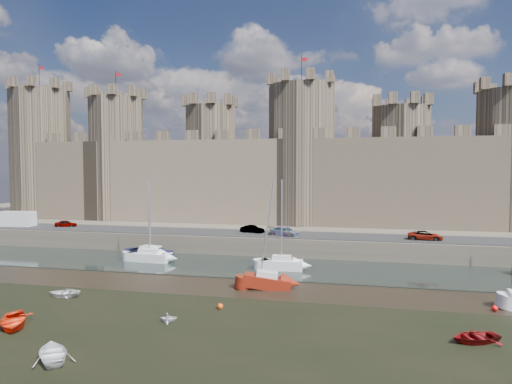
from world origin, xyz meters
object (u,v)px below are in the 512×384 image
(van, at_px, (17,219))
(dinghy_0, at_px, (13,322))
(sailboat_2, at_px, (282,263))
(sailboat_1, at_px, (151,254))
(car_0, at_px, (66,224))
(sailboat_0, at_px, (149,256))
(sailboat_4, at_px, (267,281))
(car_3, at_px, (425,236))
(car_2, at_px, (285,231))
(car_1, at_px, (252,229))

(van, relative_size, dinghy_0, 1.42)
(van, xyz_separation_m, sailboat_2, (44.35, -10.49, -2.87))
(van, distance_m, sailboat_1, 28.49)
(car_0, bearing_deg, sailboat_0, -137.16)
(sailboat_1, distance_m, sailboat_4, 19.99)
(dinghy_0, bearing_deg, van, 91.68)
(van, bearing_deg, car_3, -5.62)
(car_3, height_order, sailboat_0, sailboat_0)
(car_2, distance_m, sailboat_2, 10.13)
(car_0, distance_m, car_3, 53.38)
(van, relative_size, sailboat_1, 0.49)
(van, bearing_deg, sailboat_4, -28.13)
(sailboat_2, distance_m, sailboat_4, 8.15)
(car_2, distance_m, dinghy_0, 36.24)
(van, xyz_separation_m, sailboat_4, (44.28, -18.64, -2.92))
(car_2, height_order, van, van)
(van, bearing_deg, sailboat_2, -18.61)
(van, xyz_separation_m, sailboat_1, (27.04, -8.53, -2.84))
(sailboat_0, bearing_deg, car_3, 19.69)
(car_0, height_order, sailboat_2, sailboat_2)
(car_2, xyz_separation_m, dinghy_0, (-15.08, -32.84, -2.75))
(car_0, relative_size, sailboat_4, 0.30)
(car_2, xyz_separation_m, sailboat_2, (1.17, -9.79, -2.32))
(car_1, distance_m, sailboat_4, 20.77)
(car_1, relative_size, dinghy_0, 0.89)
(car_1, height_order, sailboat_4, sailboat_4)
(van, xyz_separation_m, dinghy_0, (28.10, -33.54, -3.30))
(car_1, relative_size, car_2, 0.77)
(car_3, height_order, sailboat_2, sailboat_2)
(car_2, height_order, sailboat_4, sailboat_4)
(car_2, distance_m, van, 43.18)
(van, bearing_deg, car_2, -6.24)
(sailboat_2, relative_size, dinghy_0, 2.69)
(car_3, bearing_deg, van, 93.63)
(car_3, bearing_deg, sailboat_0, 108.85)
(sailboat_0, bearing_deg, car_1, 48.79)
(car_0, xyz_separation_m, sailboat_1, (19.04, -9.66, -2.19))
(sailboat_0, relative_size, sailboat_4, 0.94)
(car_0, relative_size, car_1, 0.94)
(car_2, distance_m, sailboat_1, 18.08)
(car_3, distance_m, dinghy_0, 47.08)
(car_3, distance_m, sailboat_0, 35.32)
(sailboat_1, distance_m, dinghy_0, 25.04)
(car_1, xyz_separation_m, sailboat_0, (-10.85, -10.48, -2.27))
(sailboat_2, bearing_deg, car_0, 158.82)
(car_1, height_order, sailboat_2, sailboat_2)
(sailboat_1, bearing_deg, car_1, 51.60)
(dinghy_0, bearing_deg, sailboat_4, 4.37)
(car_3, bearing_deg, sailboat_4, 140.92)
(sailboat_0, height_order, sailboat_1, sailboat_1)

